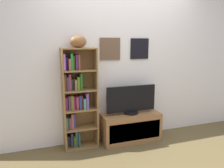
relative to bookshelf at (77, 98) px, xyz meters
The scene contains 5 objects.
back_wall 0.86m from the bookshelf, ahead, with size 4.80×0.08×2.34m.
bookshelf is the anchor object (origin of this frame).
football 0.82m from the bookshelf, 32.11° to the right, with size 0.26×0.17×0.17m, color brown.
tv_stand 0.99m from the bookshelf, ahead, with size 0.93×0.37×0.45m.
television 0.84m from the bookshelf, ahead, with size 0.80×0.22×0.45m.
Camera 1 is at (-1.20, -2.01, 1.55)m, focal length 33.78 mm.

